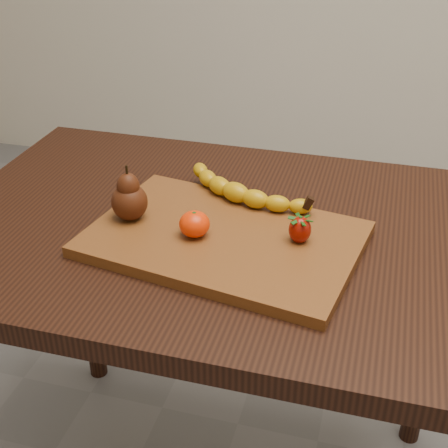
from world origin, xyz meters
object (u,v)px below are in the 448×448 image
(table, at_px, (213,268))
(cutting_board, at_px, (224,239))
(mandarin, at_px, (194,224))
(pear, at_px, (129,193))

(table, bearing_deg, cutting_board, -57.80)
(mandarin, bearing_deg, pear, 168.19)
(pear, height_order, mandarin, pear)
(cutting_board, bearing_deg, mandarin, -150.65)
(cutting_board, height_order, pear, pear)
(cutting_board, bearing_deg, table, 131.61)
(table, bearing_deg, pear, -159.02)
(table, xyz_separation_m, pear, (-0.14, -0.05, 0.17))
(table, height_order, cutting_board, cutting_board)
(mandarin, bearing_deg, table, 84.33)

